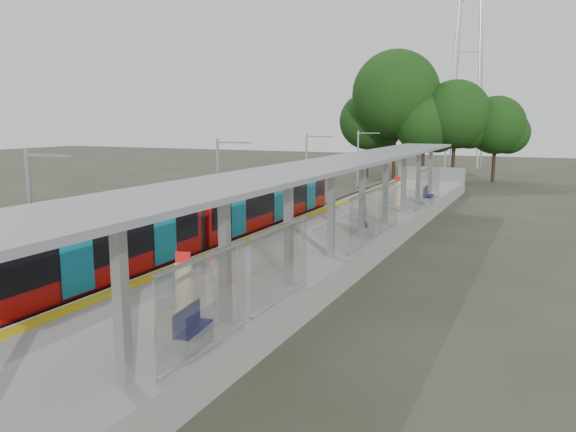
# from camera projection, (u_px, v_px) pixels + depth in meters

# --- Properties ---
(trackbed) EXTENTS (3.00, 70.00, 0.24)m
(trackbed) POSITION_uv_depth(u_px,v_px,m) (257.00, 236.00, 30.51)
(trackbed) COLOR #59544C
(trackbed) RESTS_ON ground
(platform) EXTENTS (6.00, 50.00, 1.00)m
(platform) POSITION_uv_depth(u_px,v_px,m) (335.00, 236.00, 28.57)
(platform) COLOR gray
(platform) RESTS_ON ground
(tactile_strip) EXTENTS (0.60, 50.00, 0.02)m
(tactile_strip) POSITION_uv_depth(u_px,v_px,m) (290.00, 223.00, 29.54)
(tactile_strip) COLOR gold
(tactile_strip) RESTS_ON platform
(end_fence) EXTENTS (6.00, 0.10, 1.20)m
(end_fence) POSITION_uv_depth(u_px,v_px,m) (431.00, 173.00, 50.69)
(end_fence) COLOR #9EA0A5
(end_fence) RESTS_ON platform
(train) EXTENTS (2.74, 27.60, 3.62)m
(train) POSITION_uv_depth(u_px,v_px,m) (178.00, 223.00, 23.82)
(train) COLOR black
(train) RESTS_ON ground
(canopy) EXTENTS (3.27, 38.00, 3.66)m
(canopy) POSITION_uv_depth(u_px,v_px,m) (341.00, 171.00, 23.87)
(canopy) COLOR #9EA0A5
(canopy) RESTS_ON platform
(pylon) EXTENTS (8.00, 4.00, 38.00)m
(pylon) POSITION_uv_depth(u_px,v_px,m) (470.00, 22.00, 73.24)
(pylon) COLOR #9EA0A5
(pylon) RESTS_ON ground
(tree_cluster) EXTENTS (19.51, 9.77, 13.67)m
(tree_cluster) POSITION_uv_depth(u_px,v_px,m) (418.00, 109.00, 58.71)
(tree_cluster) COLOR #382316
(tree_cluster) RESTS_ON ground
(catenary_masts) EXTENTS (2.08, 48.16, 5.40)m
(catenary_masts) POSITION_uv_depth(u_px,v_px,m) (220.00, 186.00, 29.85)
(catenary_masts) COLOR #9EA0A5
(catenary_masts) RESTS_ON ground
(bench_near) EXTENTS (0.61, 1.41, 0.93)m
(bench_near) POSITION_uv_depth(u_px,v_px,m) (190.00, 325.00, 13.45)
(bench_near) COLOR #121052
(bench_near) RESTS_ON platform
(bench_mid) EXTENTS (0.87, 1.42, 0.93)m
(bench_mid) POSITION_uv_depth(u_px,v_px,m) (362.00, 223.00, 26.84)
(bench_mid) COLOR #121052
(bench_mid) RESTS_ON platform
(bench_far) EXTENTS (0.59, 1.67, 1.12)m
(bench_far) POSITION_uv_depth(u_px,v_px,m) (427.00, 195.00, 36.34)
(bench_far) COLOR #121052
(bench_far) RESTS_ON platform
(info_pillar_near) EXTENTS (0.45, 0.45, 2.01)m
(info_pillar_near) POSITION_uv_depth(u_px,v_px,m) (184.00, 295.00, 14.57)
(info_pillar_near) COLOR beige
(info_pillar_near) RESTS_ON platform
(info_pillar_far) EXTENTS (0.41, 0.41, 1.84)m
(info_pillar_far) POSITION_uv_depth(u_px,v_px,m) (397.00, 193.00, 35.61)
(info_pillar_far) COLOR beige
(info_pillar_far) RESTS_ON platform
(litter_bin) EXTENTS (0.54, 0.54, 0.84)m
(litter_bin) POSITION_uv_depth(u_px,v_px,m) (362.00, 216.00, 29.34)
(litter_bin) COLOR #9EA0A5
(litter_bin) RESTS_ON platform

